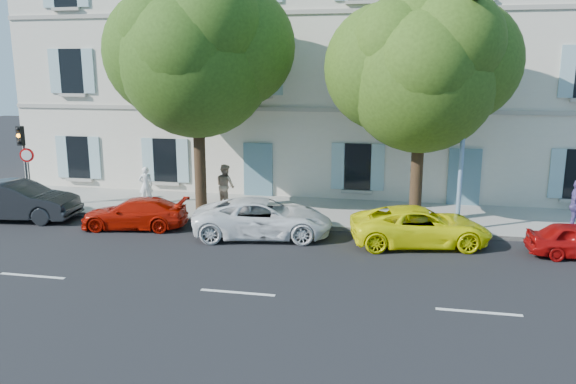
% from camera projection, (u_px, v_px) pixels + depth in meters
% --- Properties ---
extents(ground, '(90.00, 90.00, 0.00)m').
position_uv_depth(ground, '(273.00, 246.00, 18.41)').
color(ground, black).
extents(sidewalk, '(36.00, 4.50, 0.15)m').
position_uv_depth(sidewalk, '(298.00, 211.00, 22.66)').
color(sidewalk, '#A09E96').
rests_on(sidewalk, ground).
extents(kerb, '(36.00, 0.16, 0.16)m').
position_uv_depth(kerb, '(287.00, 225.00, 20.58)').
color(kerb, '#9E998E').
rests_on(kerb, ground).
extents(building, '(28.00, 7.00, 12.00)m').
position_uv_depth(building, '(320.00, 62.00, 26.89)').
color(building, beige).
rests_on(building, ground).
extents(car_dark_sedan, '(4.71, 2.07, 1.51)m').
position_uv_depth(car_dark_sedan, '(17.00, 201.00, 21.47)').
color(car_dark_sedan, black).
rests_on(car_dark_sedan, ground).
extents(car_red_coupe, '(4.01, 2.10, 1.11)m').
position_uv_depth(car_red_coupe, '(135.00, 213.00, 20.41)').
color(car_red_coupe, '#AE1204').
rests_on(car_red_coupe, ground).
extents(car_white_coupe, '(5.07, 2.99, 1.32)m').
position_uv_depth(car_white_coupe, '(263.00, 218.00, 19.34)').
color(car_white_coupe, white).
rests_on(car_white_coupe, ground).
extents(car_yellow_supercar, '(4.88, 2.97, 1.26)m').
position_uv_depth(car_yellow_supercar, '(420.00, 226.00, 18.44)').
color(car_yellow_supercar, '#FEF90A').
rests_on(car_yellow_supercar, ground).
extents(tree_left, '(5.85, 5.85, 9.07)m').
position_uv_depth(tree_left, '(196.00, 61.00, 21.24)').
color(tree_left, '#3A2819').
rests_on(tree_left, sidewalk).
extents(tree_right, '(5.35, 5.35, 8.24)m').
position_uv_depth(tree_right, '(421.00, 77.00, 19.51)').
color(tree_right, '#3A2819').
rests_on(tree_right, sidewalk).
extents(traffic_light, '(0.30, 0.38, 3.33)m').
position_uv_depth(traffic_light, '(22.00, 149.00, 22.49)').
color(traffic_light, '#383A3D').
rests_on(traffic_light, sidewalk).
extents(road_sign, '(0.56, 0.16, 2.45)m').
position_uv_depth(road_sign, '(28.00, 165.00, 22.59)').
color(road_sign, '#383A3D').
rests_on(road_sign, sidewalk).
extents(street_lamp, '(0.40, 1.69, 7.87)m').
position_uv_depth(street_lamp, '(466.00, 102.00, 18.59)').
color(street_lamp, '#7293BF').
rests_on(street_lamp, sidewalk).
extents(pedestrian_a, '(0.68, 0.61, 1.57)m').
position_uv_depth(pedestrian_a, '(146.00, 185.00, 23.46)').
color(pedestrian_a, white).
rests_on(pedestrian_a, sidewalk).
extents(pedestrian_b, '(1.10, 1.06, 1.78)m').
position_uv_depth(pedestrian_b, '(225.00, 186.00, 22.86)').
color(pedestrian_b, tan).
rests_on(pedestrian_b, sidewalk).
extents(pedestrian_c, '(0.81, 1.16, 1.82)m').
position_uv_depth(pedestrian_c, '(576.00, 205.00, 19.46)').
color(pedestrian_c, '#5D4F92').
rests_on(pedestrian_c, sidewalk).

